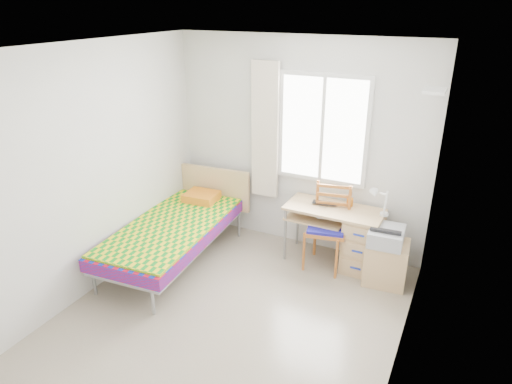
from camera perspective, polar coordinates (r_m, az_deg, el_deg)
floor at (r=4.79m, az=-3.07°, el=-15.12°), size 3.50×3.50×0.00m
ceiling at (r=3.79m, az=-3.93°, el=17.58°), size 3.50×3.50×0.00m
wall_back at (r=5.61m, az=5.35°, el=5.73°), size 3.20×0.00×3.20m
wall_left at (r=5.05m, az=-19.50°, el=2.51°), size 0.00×3.50×3.50m
wall_right at (r=3.68m, az=18.95°, el=-5.09°), size 0.00×3.50×3.50m
window at (r=5.43m, az=8.34°, el=7.74°), size 1.10×0.04×1.30m
curtain at (r=5.66m, az=1.15°, el=7.57°), size 0.35×0.05×1.70m
floating_shelf at (r=4.76m, az=21.47°, el=11.71°), size 0.20×0.32×0.03m
bed at (r=5.55m, az=-9.92°, el=-4.42°), size 1.11×2.13×0.89m
desk at (r=5.47m, az=12.51°, el=-5.62°), size 1.14×0.54×0.71m
chair at (r=5.38m, az=9.08°, el=-3.73°), size 0.51×0.51×1.01m
cabinet at (r=5.34m, az=15.90°, el=-8.45°), size 0.50×0.45×0.50m
printer at (r=5.17m, az=16.00°, el=-5.24°), size 0.39×0.44×0.18m
laptop at (r=5.43m, az=8.50°, el=-1.60°), size 0.31×0.23×0.02m
pen_cup at (r=5.47m, az=11.64°, el=-1.24°), size 0.09×0.09×0.10m
task_lamp at (r=5.15m, az=15.07°, el=-0.83°), size 0.22×0.31×0.38m
book at (r=5.49m, az=7.62°, el=-2.73°), size 0.22×0.27×0.02m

